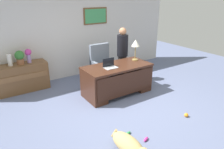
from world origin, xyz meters
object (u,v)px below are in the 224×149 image
(laptop, at_px, (110,65))
(dog_lying, at_px, (129,145))
(desk, at_px, (118,79))
(credenza, at_px, (23,77))
(desk_lamp, at_px, (136,44))
(person_standing, at_px, (122,54))
(armchair, at_px, (102,66))
(dog_toy_plush, at_px, (128,134))
(dog_toy_bone, at_px, (146,139))
(vase_with_flowers, at_px, (28,54))
(vase_empty, at_px, (10,60))
(dog_toy_ball, at_px, (186,115))
(potted_plant, at_px, (20,57))

(laptop, bearing_deg, dog_lying, -114.24)
(desk, bearing_deg, credenza, 142.07)
(dog_lying, relative_size, desk_lamp, 1.55)
(credenza, xyz_separation_m, dog_lying, (0.89, -3.52, -0.22))
(person_standing, distance_m, dog_lying, 3.30)
(armchair, bearing_deg, dog_toy_plush, -110.54)
(dog_toy_bone, bearing_deg, laptop, 77.07)
(desk_lamp, relative_size, vase_with_flowers, 1.51)
(vase_empty, height_order, dog_toy_plush, vase_empty)
(armchair, bearing_deg, laptop, -109.19)
(desk, relative_size, vase_with_flowers, 4.67)
(dog_toy_ball, bearing_deg, vase_empty, 130.48)
(vase_with_flowers, distance_m, vase_empty, 0.48)
(dog_toy_bone, bearing_deg, vase_empty, 114.74)
(credenza, distance_m, potted_plant, 0.57)
(credenza, distance_m, vase_empty, 0.58)
(dog_toy_plush, bearing_deg, desk_lamp, 48.13)
(dog_toy_ball, bearing_deg, laptop, 115.19)
(dog_lying, bearing_deg, dog_toy_bone, 10.53)
(vase_with_flowers, bearing_deg, credenza, -179.64)
(dog_lying, distance_m, desk_lamp, 2.95)
(potted_plant, relative_size, dog_toy_bone, 2.54)
(dog_toy_ball, height_order, dog_toy_bone, dog_toy_ball)
(person_standing, xyz_separation_m, dog_toy_plush, (-1.53, -2.29, -0.78))
(dog_lying, height_order, dog_toy_plush, dog_lying)
(credenza, relative_size, vase_with_flowers, 3.47)
(desk_lamp, height_order, dog_toy_plush, desk_lamp)
(credenza, distance_m, dog_lying, 3.63)
(credenza, relative_size, person_standing, 0.82)
(armchair, bearing_deg, person_standing, -11.26)
(desk_lamp, bearing_deg, desk, -168.05)
(dog_toy_ball, bearing_deg, dog_toy_plush, 172.00)
(vase_with_flowers, relative_size, vase_empty, 1.25)
(armchair, height_order, dog_toy_ball, armchair)
(laptop, relative_size, vase_empty, 1.07)
(credenza, bearing_deg, desk, -37.93)
(desk, bearing_deg, desk_lamp, 11.95)
(potted_plant, bearing_deg, desk_lamp, -28.04)
(vase_with_flowers, xyz_separation_m, dog_toy_ball, (2.37, -3.32, -0.94))
(credenza, height_order, dog_toy_bone, credenza)
(armchair, height_order, desk_lamp, desk_lamp)
(dog_lying, relative_size, laptop, 2.73)
(dog_lying, distance_m, vase_with_flowers, 3.67)
(dog_toy_ball, distance_m, dog_toy_plush, 1.44)
(person_standing, xyz_separation_m, vase_empty, (-2.93, 0.83, 0.09))
(desk, relative_size, dog_toy_bone, 12.30)
(person_standing, distance_m, dog_toy_bone, 3.04)
(vase_empty, bearing_deg, potted_plant, 0.00)
(dog_toy_plush, bearing_deg, dog_toy_bone, -60.71)
(vase_with_flowers, bearing_deg, potted_plant, 180.00)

